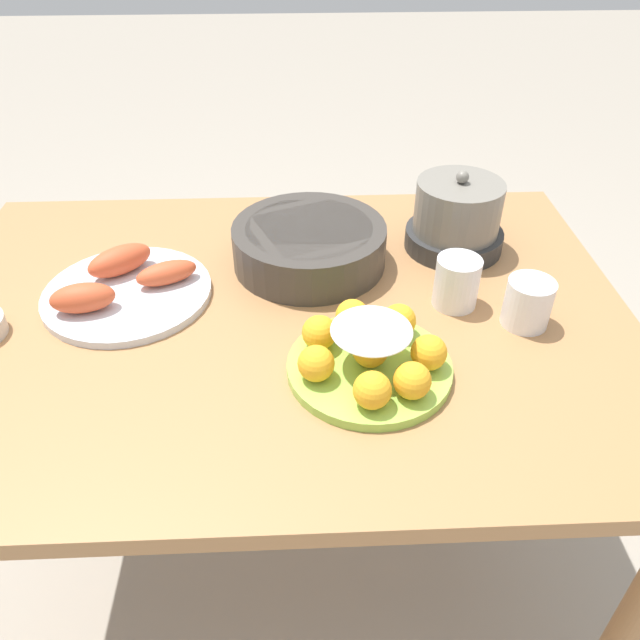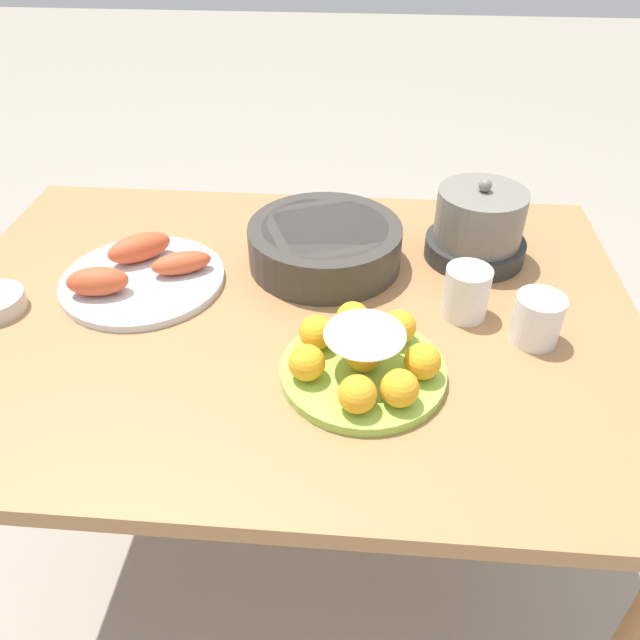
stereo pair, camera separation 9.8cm
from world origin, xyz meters
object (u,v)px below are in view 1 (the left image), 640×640
Objects in this scene: seafood_platter at (124,286)px; warming_pot at (456,218)px; dining_table at (279,357)px; cup_far at (528,303)px; serving_bowl at (309,244)px; cake_plate at (370,355)px; cup_near at (457,282)px.

seafood_platter is 0.63m from warming_pot.
cup_far reaches higher than dining_table.
serving_bowl is (0.06, 0.15, 0.15)m from dining_table.
warming_pot is (-0.07, 0.25, 0.02)m from cup_far.
dining_table is at bearing -12.58° from seafood_platter.
warming_pot reaches higher than cup_far.
cake_plate is 3.06× the size of cup_far.
serving_bowl is at bearing 150.11° from cup_far.
dining_table is at bearing -150.18° from warming_pot.
cup_near is (0.31, 0.01, 0.15)m from dining_table.
warming_pot is at bearing 105.10° from cup_far.
cake_plate is at bearing -47.93° from dining_table.
serving_bowl reaches higher than seafood_platter.
cake_plate and cup_near have the same top height.
cake_plate is 1.32× the size of warming_pot.
warming_pot is at bearing 78.55° from cup_near.
serving_bowl reaches higher than dining_table.
cup_near is (0.17, 0.17, 0.01)m from cake_plate.
warming_pot reaches higher than seafood_platter.
cake_plate is 0.29m from cup_far.
cup_near is 0.47× the size of warming_pot.
cup_near reaches higher than cup_far.
cup_near is at bearing -30.04° from serving_bowl.
seafood_platter is 3.28× the size of cup_near.
seafood_platter is at bearing -167.27° from warming_pot.
dining_table is 4.87× the size of cake_plate.
cup_near is (0.25, -0.14, 0.00)m from serving_bowl.
cake_plate is 0.85× the size of seafood_platter.
cake_plate reaches higher than serving_bowl.
cup_far is at bearing -74.90° from warming_pot.
serving_bowl is 0.41m from cup_far.
seafood_platter is at bearing -164.18° from serving_bowl.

